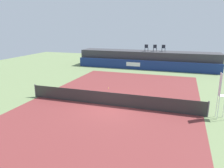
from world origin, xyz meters
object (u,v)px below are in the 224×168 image
(spectator_chair_far_left, at_px, (146,47))
(spectator_chair_left, at_px, (155,48))
(spectator_chair_center, at_px, (164,48))
(umpire_chair, at_px, (221,93))
(net_post_far, at_px, (208,109))
(tennis_ball, at_px, (108,88))
(net_post_near, at_px, (35,91))

(spectator_chair_far_left, height_order, spectator_chair_left, same)
(spectator_chair_center, bearing_deg, spectator_chair_far_left, -172.63)
(umpire_chair, height_order, net_post_far, umpire_chair)
(spectator_chair_center, distance_m, tennis_ball, 12.07)
(net_post_near, xyz_separation_m, tennis_ball, (4.62, 4.03, -0.46))
(net_post_near, height_order, net_post_far, same)
(spectator_chair_far_left, distance_m, net_post_far, 16.39)
(tennis_ball, bearing_deg, net_post_far, -27.36)
(spectator_chair_far_left, relative_size, umpire_chair, 0.32)
(umpire_chair, bearing_deg, spectator_chair_far_left, 114.79)
(spectator_chair_center, xyz_separation_m, tennis_ball, (-3.61, -11.21, -2.66))
(spectator_chair_left, bearing_deg, spectator_chair_center, 8.67)
(spectator_chair_left, distance_m, net_post_far, 16.11)
(spectator_chair_far_left, distance_m, umpire_chair, 16.52)
(net_post_far, bearing_deg, tennis_ball, 152.64)
(spectator_chair_left, relative_size, net_post_near, 0.89)
(spectator_chair_left, height_order, spectator_chair_center, same)
(umpire_chair, distance_m, tennis_ball, 9.42)
(spectator_chair_center, relative_size, net_post_near, 0.89)
(umpire_chair, height_order, net_post_near, umpire_chair)
(spectator_chair_far_left, height_order, net_post_near, spectator_chair_far_left)
(spectator_chair_center, relative_size, umpire_chair, 0.32)
(umpire_chair, bearing_deg, spectator_chair_left, 111.10)
(spectator_chair_center, bearing_deg, umpire_chair, -72.68)
(spectator_chair_left, relative_size, net_post_far, 0.89)
(spectator_chair_center, xyz_separation_m, net_post_far, (4.17, -15.23, -2.19))
(spectator_chair_left, height_order, tennis_ball, spectator_chair_left)
(spectator_chair_center, bearing_deg, spectator_chair_left, -171.33)
(spectator_chair_far_left, xyz_separation_m, tennis_ball, (-1.45, -10.93, -2.66))
(spectator_chair_center, height_order, net_post_far, spectator_chair_center)
(spectator_chair_center, xyz_separation_m, net_post_near, (-8.23, -15.23, -2.19))
(umpire_chair, relative_size, tennis_ball, 40.59)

